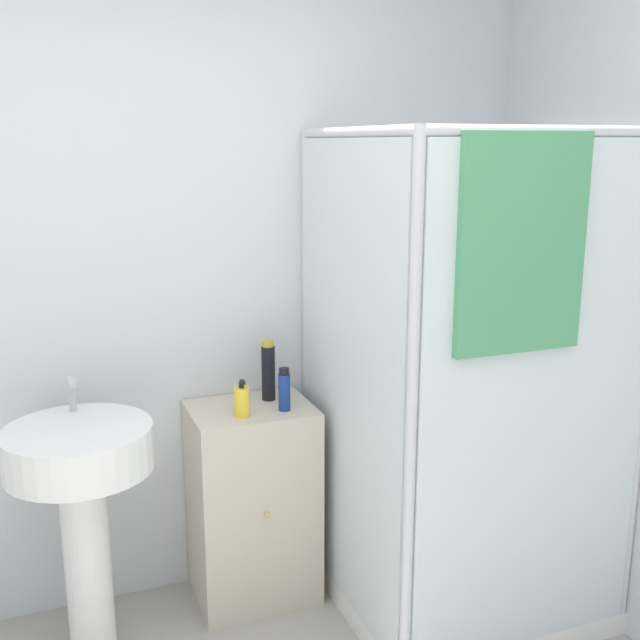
% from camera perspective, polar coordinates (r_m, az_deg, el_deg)
% --- Properties ---
extents(wall_back, '(6.40, 0.06, 2.50)m').
position_cam_1_polar(wall_back, '(2.92, -15.08, 2.02)').
color(wall_back, silver).
rests_on(wall_back, ground_plane).
extents(shower_enclosure, '(0.95, 0.98, 1.85)m').
position_cam_1_polar(shower_enclosure, '(2.98, 10.07, -12.86)').
color(shower_enclosure, white).
rests_on(shower_enclosure, ground_plane).
extents(vanity_cabinet, '(0.47, 0.38, 0.81)m').
position_cam_1_polar(vanity_cabinet, '(3.08, -5.14, -13.70)').
color(vanity_cabinet, beige).
rests_on(vanity_cabinet, ground_plane).
extents(sink, '(0.50, 0.50, 1.00)m').
position_cam_1_polar(sink, '(2.76, -17.70, -12.04)').
color(sink, white).
rests_on(sink, ground_plane).
extents(soap_dispenser, '(0.06, 0.06, 0.14)m').
position_cam_1_polar(soap_dispenser, '(2.81, -5.97, -6.18)').
color(soap_dispenser, yellow).
rests_on(soap_dispenser, vanity_cabinet).
extents(shampoo_bottle_tall_black, '(0.05, 0.05, 0.24)m').
position_cam_1_polar(shampoo_bottle_tall_black, '(2.96, -3.96, -3.90)').
color(shampoo_bottle_tall_black, black).
rests_on(shampoo_bottle_tall_black, vanity_cabinet).
extents(shampoo_bottle_blue, '(0.05, 0.05, 0.17)m').
position_cam_1_polar(shampoo_bottle_blue, '(2.85, -2.74, -5.35)').
color(shampoo_bottle_blue, navy).
rests_on(shampoo_bottle_blue, vanity_cabinet).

